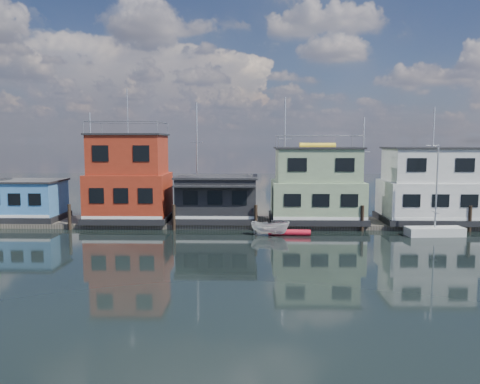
{
  "coord_description": "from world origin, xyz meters",
  "views": [
    {
      "loc": [
        2.65,
        -30.05,
        7.59
      ],
      "look_at": [
        1.58,
        12.0,
        3.0
      ],
      "focal_mm": 35.0,
      "sensor_mm": 36.0,
      "label": 1
    }
  ],
  "objects_px": {
    "houseboat_dark": "(217,198)",
    "red_kayak": "(289,232)",
    "day_sailer": "(435,231)",
    "houseboat_blue": "(27,200)",
    "motorboat": "(270,228)",
    "houseboat_green": "(317,186)",
    "houseboat_red": "(129,180)",
    "houseboat_white": "(429,187)"
  },
  "relations": [
    {
      "from": "day_sailer",
      "to": "houseboat_blue",
      "type": "bearing_deg",
      "value": 167.94
    },
    {
      "from": "houseboat_blue",
      "to": "red_kayak",
      "type": "xyz_separation_m",
      "value": [
        23.7,
        -4.81,
        -1.96
      ]
    },
    {
      "from": "houseboat_white",
      "to": "motorboat",
      "type": "xyz_separation_m",
      "value": [
        -14.37,
        -4.87,
        -2.92
      ]
    },
    {
      "from": "day_sailer",
      "to": "red_kayak",
      "type": "distance_m",
      "value": 11.69
    },
    {
      "from": "houseboat_white",
      "to": "houseboat_red",
      "type": "bearing_deg",
      "value": -180.0
    },
    {
      "from": "houseboat_green",
      "to": "red_kayak",
      "type": "bearing_deg",
      "value": -120.2
    },
    {
      "from": "houseboat_green",
      "to": "motorboat",
      "type": "relative_size",
      "value": 2.64
    },
    {
      "from": "motorboat",
      "to": "day_sailer",
      "type": "distance_m",
      "value": 13.25
    },
    {
      "from": "motorboat",
      "to": "red_kayak",
      "type": "xyz_separation_m",
      "value": [
        1.57,
        0.06,
        -0.36
      ]
    },
    {
      "from": "houseboat_white",
      "to": "houseboat_blue",
      "type": "bearing_deg",
      "value": -180.0
    },
    {
      "from": "houseboat_red",
      "to": "motorboat",
      "type": "relative_size",
      "value": 3.73
    },
    {
      "from": "houseboat_white",
      "to": "day_sailer",
      "type": "xyz_separation_m",
      "value": [
        -1.11,
        -4.64,
        -3.12
      ]
    },
    {
      "from": "houseboat_green",
      "to": "day_sailer",
      "type": "relative_size",
      "value": 1.18
    },
    {
      "from": "houseboat_red",
      "to": "houseboat_white",
      "type": "xyz_separation_m",
      "value": [
        27.0,
        0.0,
        -0.57
      ]
    },
    {
      "from": "day_sailer",
      "to": "motorboat",
      "type": "bearing_deg",
      "value": 176.39
    },
    {
      "from": "houseboat_blue",
      "to": "red_kayak",
      "type": "height_order",
      "value": "houseboat_blue"
    },
    {
      "from": "houseboat_blue",
      "to": "motorboat",
      "type": "height_order",
      "value": "houseboat_blue"
    },
    {
      "from": "houseboat_blue",
      "to": "day_sailer",
      "type": "distance_m",
      "value": 35.73
    },
    {
      "from": "houseboat_red",
      "to": "houseboat_green",
      "type": "xyz_separation_m",
      "value": [
        17.0,
        0.0,
        -0.55
      ]
    },
    {
      "from": "houseboat_dark",
      "to": "houseboat_blue",
      "type": "bearing_deg",
      "value": 179.94
    },
    {
      "from": "houseboat_green",
      "to": "motorboat",
      "type": "distance_m",
      "value": 7.17
    },
    {
      "from": "houseboat_red",
      "to": "red_kayak",
      "type": "height_order",
      "value": "houseboat_red"
    },
    {
      "from": "houseboat_red",
      "to": "houseboat_dark",
      "type": "bearing_deg",
      "value": -0.14
    },
    {
      "from": "red_kayak",
      "to": "houseboat_green",
      "type": "bearing_deg",
      "value": 63.22
    },
    {
      "from": "motorboat",
      "to": "day_sailer",
      "type": "height_order",
      "value": "day_sailer"
    },
    {
      "from": "houseboat_blue",
      "to": "houseboat_white",
      "type": "distance_m",
      "value": 36.52
    },
    {
      "from": "motorboat",
      "to": "red_kayak",
      "type": "distance_m",
      "value": 1.61
    },
    {
      "from": "houseboat_dark",
      "to": "red_kayak",
      "type": "distance_m",
      "value": 8.13
    },
    {
      "from": "houseboat_dark",
      "to": "red_kayak",
      "type": "bearing_deg",
      "value": -37.68
    },
    {
      "from": "houseboat_red",
      "to": "houseboat_green",
      "type": "height_order",
      "value": "houseboat_red"
    },
    {
      "from": "houseboat_green",
      "to": "red_kayak",
      "type": "height_order",
      "value": "houseboat_green"
    },
    {
      "from": "houseboat_red",
      "to": "houseboat_dark",
      "type": "xyz_separation_m",
      "value": [
        8.0,
        -0.02,
        -1.69
      ]
    },
    {
      "from": "day_sailer",
      "to": "houseboat_green",
      "type": "bearing_deg",
      "value": 147.84
    },
    {
      "from": "motorboat",
      "to": "red_kayak",
      "type": "height_order",
      "value": "motorboat"
    },
    {
      "from": "houseboat_white",
      "to": "motorboat",
      "type": "relative_size",
      "value": 2.64
    },
    {
      "from": "houseboat_green",
      "to": "day_sailer",
      "type": "height_order",
      "value": "houseboat_green"
    },
    {
      "from": "houseboat_blue",
      "to": "houseboat_green",
      "type": "height_order",
      "value": "houseboat_green"
    },
    {
      "from": "red_kayak",
      "to": "houseboat_dark",
      "type": "bearing_deg",
      "value": 145.74
    },
    {
      "from": "houseboat_red",
      "to": "houseboat_green",
      "type": "relative_size",
      "value": 1.41
    },
    {
      "from": "houseboat_blue",
      "to": "day_sailer",
      "type": "relative_size",
      "value": 0.9
    },
    {
      "from": "houseboat_green",
      "to": "houseboat_white",
      "type": "xyz_separation_m",
      "value": [
        10.0,
        -0.0,
        -0.01
      ]
    },
    {
      "from": "red_kayak",
      "to": "houseboat_red",
      "type": "bearing_deg",
      "value": 164.71
    }
  ]
}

